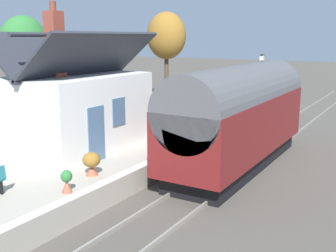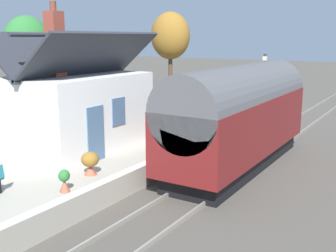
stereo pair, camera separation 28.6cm
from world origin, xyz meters
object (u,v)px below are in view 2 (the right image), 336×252
at_px(train, 239,116).
at_px(planter_bench_right, 178,122).
at_px(tree_far_left, 170,36).
at_px(tree_far_right, 28,46).
at_px(station_building, 77,108).
at_px(planter_under_sign, 64,181).
at_px(planter_edge_far, 224,114).
at_px(bench_platform_end, 220,107).
at_px(bench_mid_platform, 192,116).
at_px(planter_edge_near, 228,109).
at_px(planter_bench_left, 90,162).
at_px(lamp_post_platform, 264,70).
at_px(planter_by_door, 157,141).
at_px(station_sign_board, 229,100).

bearing_deg(train, planter_bench_right, 64.84).
xyz_separation_m(train, tree_far_left, (15.57, 12.94, 3.29)).
bearing_deg(planter_bench_right, tree_far_right, 86.86).
height_order(station_building, tree_far_right, tree_far_right).
distance_m(planter_under_sign, planter_bench_right, 9.63).
distance_m(station_building, tree_far_right, 12.13).
height_order(planter_under_sign, planter_edge_far, planter_edge_far).
distance_m(station_building, bench_platform_end, 10.52).
bearing_deg(planter_edge_far, bench_mid_platform, 144.53).
height_order(station_building, planter_edge_near, station_building).
distance_m(planter_edge_near, tree_far_left, 13.96).
distance_m(bench_platform_end, bench_mid_platform, 3.68).
relative_size(bench_platform_end, planter_bench_left, 1.76).
bearing_deg(planter_bench_left, tree_far_left, 24.95).
bearing_deg(planter_bench_left, station_building, 49.88).
bearing_deg(lamp_post_platform, planter_bench_right, 169.56).
relative_size(planter_by_door, planter_bench_left, 1.10).
relative_size(planter_under_sign, planter_edge_far, 0.84).
relative_size(bench_mid_platform, lamp_post_platform, 0.40).
bearing_deg(bench_platform_end, bench_mid_platform, -179.44).
bearing_deg(planter_edge_near, planter_by_door, -177.52).
xyz_separation_m(station_building, planter_edge_near, (9.99, -2.44, -1.27)).
relative_size(planter_edge_near, station_sign_board, 0.54).
xyz_separation_m(station_building, tree_far_right, (6.15, 10.20, 2.32)).
relative_size(planter_bench_right, planter_edge_near, 0.89).
bearing_deg(station_building, lamp_post_platform, -13.04).
relative_size(planter_edge_far, tree_far_left, 0.11).
xyz_separation_m(planter_edge_near, station_sign_board, (-1.23, -0.60, 0.76)).
height_order(bench_mid_platform, tree_far_right, tree_far_right).
bearing_deg(planter_under_sign, lamp_post_platform, 0.11).
relative_size(lamp_post_platform, tree_far_right, 0.52).
bearing_deg(planter_by_door, bench_platform_end, 6.54).
relative_size(planter_bench_right, planter_edge_far, 0.91).
distance_m(planter_by_door, tree_far_right, 14.21).
bearing_deg(station_building, train, -58.12).
bearing_deg(tree_far_left, planter_under_sign, -155.72).
distance_m(train, tree_far_left, 20.51).
xyz_separation_m(bench_platform_end, lamp_post_platform, (3.63, -1.40, 2.03)).
relative_size(planter_bench_left, tree_far_left, 0.11).
height_order(bench_platform_end, planter_bench_right, bench_platform_end).
relative_size(station_building, lamp_post_platform, 1.73).
bearing_deg(bench_mid_platform, planter_bench_right, 170.50).
xyz_separation_m(planter_edge_near, tree_far_right, (-3.84, 12.64, 3.59)).
bearing_deg(train, tree_far_left, 39.74).
relative_size(train, lamp_post_platform, 2.80).
xyz_separation_m(train, tree_far_right, (2.57, 15.95, 2.63)).
bearing_deg(planter_edge_near, tree_far_left, 46.43).
bearing_deg(bench_platform_end, station_building, 169.95).
distance_m(planter_bench_left, planter_edge_near, 12.38).
relative_size(lamp_post_platform, tree_far_left, 0.47).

